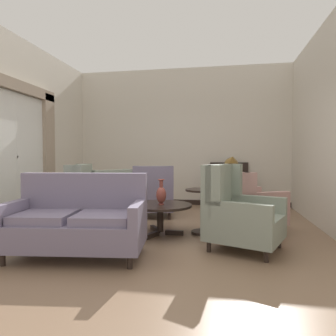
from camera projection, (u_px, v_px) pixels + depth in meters
ground at (151, 239)px, 4.41m from camera, size 9.05×9.05×0.00m
wall_back at (181, 137)px, 7.52m from camera, size 5.45×0.08×3.37m
wall_left at (28, 131)px, 5.76m from camera, size 0.08×4.52×3.37m
wall_right at (326, 126)px, 4.83m from camera, size 0.08×4.52×3.37m
baseboard_back at (181, 202)px, 7.53m from camera, size 5.29×0.03×0.12m
window_with_curtains at (18, 148)px, 5.34m from camera, size 0.12×2.17×2.52m
coffee_table at (160, 209)px, 4.64m from camera, size 0.97×0.97×0.47m
porcelain_vase at (161, 194)px, 4.57m from camera, size 0.15×0.15×0.39m
settee at (77, 222)px, 3.62m from camera, size 1.69×0.98×0.99m
armchair_far_left at (106, 198)px, 5.71m from camera, size 1.20×1.19×0.96m
armchair_back_corner at (238, 214)px, 3.92m from camera, size 1.11×1.09×1.09m
armchair_near_sideboard at (154, 195)px, 6.02m from camera, size 0.91×1.03×1.01m
armchair_beside_settee at (67, 203)px, 4.90m from camera, size 1.01×0.96×1.07m
armchair_near_window at (247, 205)px, 4.86m from camera, size 1.14×1.14×0.96m
side_table at (203, 207)px, 4.68m from camera, size 0.53×0.53×0.69m
sideboard at (229, 187)px, 7.07m from camera, size 0.89×0.40×1.05m
gramophone at (231, 162)px, 6.95m from camera, size 0.35×0.43×0.49m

